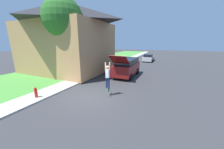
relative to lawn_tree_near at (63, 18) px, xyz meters
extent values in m
plane|color=#333335|center=(4.86, -2.72, -6.06)|extent=(120.00, 120.00, 0.00)
cube|color=#478E38|center=(-3.14, 3.28, -6.02)|extent=(10.00, 80.00, 0.08)
cube|color=#ADA89E|center=(1.26, 3.28, -6.01)|extent=(1.80, 80.00, 0.10)
cube|color=tan|center=(-2.65, 3.10, -2.95)|extent=(10.19, 8.03, 6.05)
pyramid|color=#28282D|center=(-2.65, 3.10, 1.33)|extent=(10.99, 8.83, 2.50)
cylinder|color=brown|center=(0.00, 0.00, -3.49)|extent=(0.36, 0.36, 4.97)
sphere|color=#286023|center=(0.00, 0.00, 0.04)|extent=(3.80, 3.80, 3.80)
cube|color=maroon|center=(5.33, 3.82, -5.17)|extent=(1.98, 4.85, 1.15)
cube|color=black|center=(5.33, 3.94, -4.32)|extent=(1.82, 3.78, 0.55)
cylinder|color=black|center=(4.38, 5.32, -5.71)|extent=(0.24, 0.69, 0.69)
cylinder|color=black|center=(6.28, 5.32, -5.71)|extent=(0.24, 0.69, 0.69)
cylinder|color=black|center=(4.38, 2.31, -5.71)|extent=(0.24, 0.69, 0.69)
cylinder|color=black|center=(6.28, 2.31, -5.71)|extent=(0.24, 0.69, 0.69)
cube|color=maroon|center=(5.33, 1.34, -3.85)|extent=(1.74, 1.28, 0.91)
cube|color=#B7B7BC|center=(5.84, 16.93, -5.51)|extent=(1.82, 4.55, 0.71)
cube|color=black|center=(5.84, 16.81, -4.89)|extent=(1.60, 2.37, 0.52)
cylinder|color=black|center=(4.96, 18.29, -5.73)|extent=(0.20, 0.65, 0.65)
cylinder|color=black|center=(6.72, 18.29, -5.73)|extent=(0.20, 0.65, 0.65)
cylinder|color=black|center=(4.96, 15.56, -5.73)|extent=(0.20, 0.65, 0.65)
cylinder|color=black|center=(6.72, 15.56, -5.73)|extent=(0.20, 0.65, 0.65)
cylinder|color=#192347|center=(5.72, -2.11, -5.09)|extent=(0.13, 0.13, 0.80)
cylinder|color=#192347|center=(5.89, -2.11, -5.09)|extent=(0.13, 0.13, 0.80)
cube|color=silver|center=(5.81, -2.11, -4.38)|extent=(0.25, 0.20, 0.61)
sphere|color=tan|center=(5.81, -2.11, -3.92)|extent=(0.22, 0.22, 0.22)
cylinder|color=tan|center=(5.65, -2.11, -3.85)|extent=(0.09, 0.09, 0.54)
cylinder|color=tan|center=(5.97, -2.11, -3.85)|extent=(0.09, 0.09, 0.54)
cube|color=#337F3D|center=(5.84, -2.05, -5.63)|extent=(0.32, 0.77, 0.28)
cylinder|color=silver|center=(5.68, -1.83, -5.57)|extent=(0.03, 0.06, 0.06)
cylinder|color=silver|center=(5.74, -1.83, -5.76)|extent=(0.03, 0.06, 0.06)
cylinder|color=silver|center=(5.83, -2.30, -5.53)|extent=(0.03, 0.06, 0.06)
cylinder|color=silver|center=(5.89, -2.30, -5.72)|extent=(0.03, 0.06, 0.06)
cylinder|color=red|center=(1.48, -4.65, -5.68)|extent=(0.20, 0.20, 0.56)
sphere|color=red|center=(1.48, -4.65, -5.31)|extent=(0.18, 0.18, 0.18)
camera|label=1|loc=(9.64, -9.81, -2.22)|focal=20.00mm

